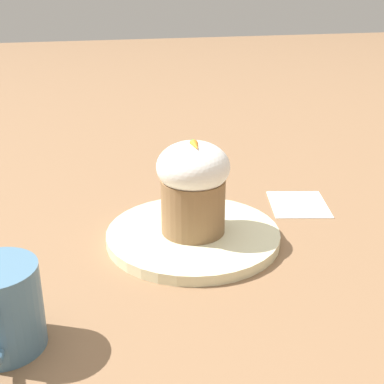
{
  "coord_description": "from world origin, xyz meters",
  "views": [
    {
      "loc": [
        0.56,
        -0.13,
        0.3
      ],
      "look_at": [
        0.0,
        -0.0,
        0.07
      ],
      "focal_mm": 50.0,
      "sensor_mm": 36.0,
      "label": 1
    }
  ],
  "objects": [
    {
      "name": "paper_napkin",
      "position": [
        -0.07,
        0.17,
        0.0
      ],
      "size": [
        0.11,
        0.09,
        0.0
      ],
      "color": "white",
      "rests_on": "ground_plane"
    },
    {
      "name": "carrot_cake",
      "position": [
        0.0,
        -0.0,
        0.07
      ],
      "size": [
        0.08,
        0.08,
        0.12
      ],
      "color": "olive",
      "rests_on": "dessert_plate"
    },
    {
      "name": "dessert_plate",
      "position": [
        0.0,
        0.0,
        0.01
      ],
      "size": [
        0.21,
        0.21,
        0.01
      ],
      "color": "beige",
      "rests_on": "ground_plane"
    },
    {
      "name": "coffee_cup",
      "position": [
        0.16,
        -0.2,
        0.04
      ],
      "size": [
        0.1,
        0.07,
        0.08
      ],
      "color": "teal",
      "rests_on": "ground_plane"
    },
    {
      "name": "spoon",
      "position": [
        -0.01,
        -0.0,
        0.02
      ],
      "size": [
        0.12,
        0.05,
        0.01
      ],
      "color": "#B7B7BC",
      "rests_on": "dessert_plate"
    },
    {
      "name": "ground_plane",
      "position": [
        0.0,
        0.0,
        0.0
      ],
      "size": [
        4.0,
        4.0,
        0.0
      ],
      "primitive_type": "plane",
      "color": "#846042"
    }
  ]
}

